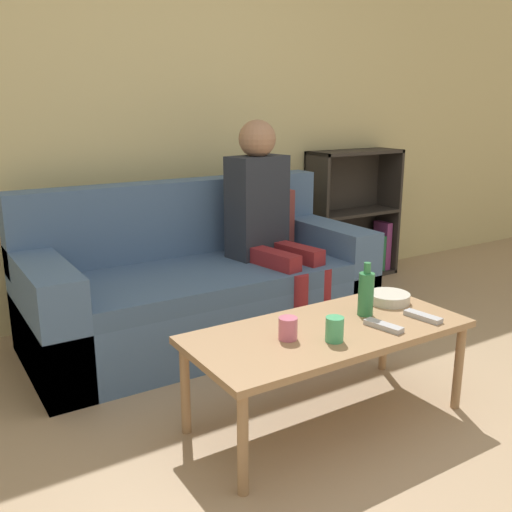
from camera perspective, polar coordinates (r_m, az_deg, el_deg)
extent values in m
plane|color=tan|center=(2.26, 16.77, -21.74)|extent=(22.00, 22.00, 0.00)
cube|color=beige|center=(3.75, -9.99, 14.32)|extent=(12.00, 0.06, 2.60)
cube|color=#4C6B93|center=(3.33, -5.27, -5.45)|extent=(1.96, 0.87, 0.34)
cube|color=#466288|center=(3.19, -4.63, -2.27)|extent=(1.52, 0.69, 0.10)
cube|color=#4C6B93|center=(3.50, -8.02, 3.83)|extent=(1.96, 0.18, 0.45)
cube|color=#4C6B93|center=(3.03, -20.22, -5.89)|extent=(0.22, 0.87, 0.60)
cube|color=#4C6B93|center=(3.74, 6.62, -1.10)|extent=(0.22, 0.87, 0.60)
cube|color=#93423D|center=(3.64, 1.04, 3.70)|extent=(0.36, 0.12, 0.36)
cube|color=#332D28|center=(4.26, 5.97, 3.62)|extent=(0.02, 0.28, 0.99)
cube|color=#332D28|center=(4.74, 13.00, 4.46)|extent=(0.02, 0.28, 0.99)
cube|color=#332D28|center=(4.59, 8.61, 4.34)|extent=(0.76, 0.02, 0.99)
cube|color=#332D28|center=(4.61, 9.41, -1.83)|extent=(0.76, 0.28, 0.02)
cube|color=#332D28|center=(4.49, 9.68, 4.32)|extent=(0.71, 0.28, 0.02)
cube|color=#332D28|center=(4.43, 9.95, 10.20)|extent=(0.76, 0.28, 0.02)
cube|color=#2D7A4C|center=(4.36, 6.40, -0.62)|extent=(0.06, 0.21, 0.28)
cube|color=#B77542|center=(4.39, 7.14, -0.39)|extent=(0.05, 0.16, 0.30)
cube|color=#232328|center=(4.44, 7.71, -0.28)|extent=(0.07, 0.24, 0.29)
cube|color=#6699A8|center=(4.48, 8.46, -0.20)|extent=(0.05, 0.17, 0.29)
cube|color=#33519E|center=(4.51, 8.96, 0.37)|extent=(0.04, 0.24, 0.36)
cube|color=gold|center=(4.55, 9.64, 0.24)|extent=(0.07, 0.16, 0.33)
cube|color=#33519E|center=(4.60, 10.23, 0.12)|extent=(0.06, 0.19, 0.29)
cube|color=#993D84|center=(4.64, 10.83, 0.11)|extent=(0.05, 0.15, 0.27)
cube|color=#B77542|center=(4.68, 11.23, 0.24)|extent=(0.04, 0.22, 0.27)
cube|color=#2D7A4C|center=(4.72, 11.87, 0.39)|extent=(0.07, 0.16, 0.28)
cube|color=#993D84|center=(4.75, 12.48, 1.07)|extent=(0.05, 0.16, 0.38)
cylinder|color=#A87F56|center=(2.06, -1.33, -18.30)|extent=(0.04, 0.04, 0.40)
cylinder|color=#A87F56|center=(2.73, 19.59, -10.43)|extent=(0.04, 0.04, 0.40)
cylinder|color=#A87F56|center=(2.41, -7.09, -13.07)|extent=(0.04, 0.04, 0.40)
cylinder|color=#A87F56|center=(3.00, 12.70, -7.51)|extent=(0.04, 0.04, 0.40)
cube|color=#A87F56|center=(2.42, 7.31, -7.48)|extent=(1.20, 0.54, 0.03)
cylinder|color=maroon|center=(3.16, 4.39, -5.66)|extent=(0.10, 0.10, 0.44)
cylinder|color=maroon|center=(3.29, 6.73, -4.85)|extent=(0.10, 0.10, 0.44)
cube|color=maroon|center=(3.23, 1.59, -0.24)|extent=(0.16, 0.40, 0.09)
cube|color=maroon|center=(3.36, 3.98, 0.33)|extent=(0.16, 0.40, 0.09)
cube|color=#282D38|center=(3.41, 0.12, 4.95)|extent=(0.38, 0.26, 0.60)
sphere|color=#A87A5B|center=(3.36, 0.12, 11.65)|extent=(0.22, 0.22, 0.22)
cylinder|color=pink|center=(2.27, 3.22, -7.23)|extent=(0.08, 0.08, 0.09)
cylinder|color=#4CB77A|center=(2.27, 7.86, -7.26)|extent=(0.07, 0.07, 0.10)
cube|color=#B7B7BC|center=(2.59, 16.35, -5.83)|extent=(0.07, 0.18, 0.02)
cube|color=#B7B7BC|center=(2.44, 12.63, -6.84)|extent=(0.08, 0.18, 0.02)
cylinder|color=beige|center=(2.75, 13.16, -4.10)|extent=(0.19, 0.19, 0.05)
cylinder|color=#33844C|center=(2.55, 10.94, -3.78)|extent=(0.07, 0.07, 0.19)
cylinder|color=#33844C|center=(2.51, 11.07, -1.19)|extent=(0.03, 0.03, 0.05)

